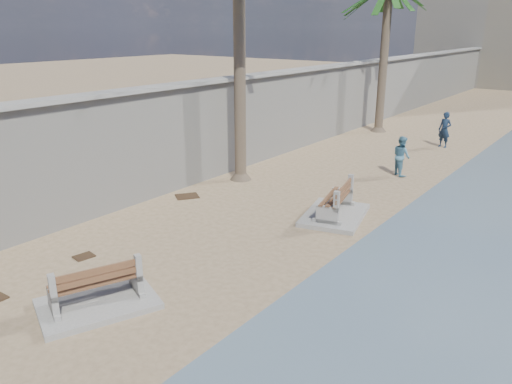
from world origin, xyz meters
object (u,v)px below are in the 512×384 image
Objects in this scene: bench_far at (335,203)px; person_a at (445,127)px; bench_near at (96,288)px; person_b at (402,154)px.

person_a is at bearing 91.82° from bench_far.
bench_far is (1.40, 7.36, 0.03)m from bench_near.
person_a is (1.04, 18.49, 0.54)m from bench_near.
person_a is at bearing 86.78° from bench_near.
bench_far is at bearing 129.33° from person_b.
bench_far is 11.15m from person_a.
person_b reaches higher than bench_far.
person_b is (1.23, 12.79, 0.42)m from bench_near.
person_a reaches higher than person_b.
person_a is (-0.35, 11.13, 0.51)m from bench_far.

